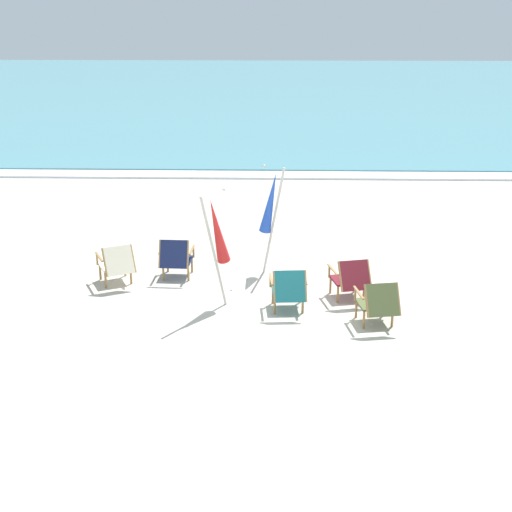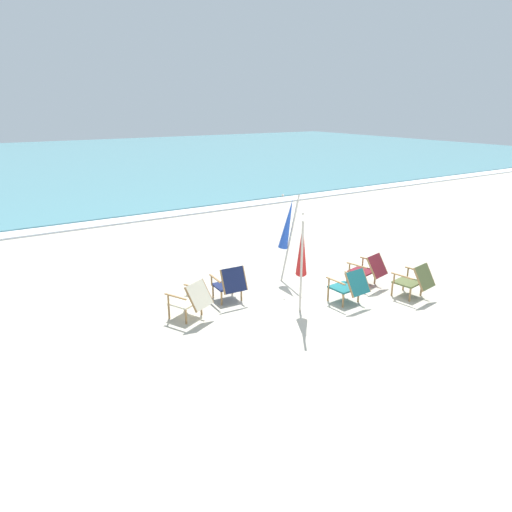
{
  "view_description": "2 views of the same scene",
  "coord_description": "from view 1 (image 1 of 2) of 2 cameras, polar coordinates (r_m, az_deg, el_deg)",
  "views": [
    {
      "loc": [
        -0.11,
        -10.9,
        4.93
      ],
      "look_at": [
        -0.43,
        1.24,
        0.53
      ],
      "focal_mm": 50.0,
      "sensor_mm": 36.0,
      "label": 1
    },
    {
      "loc": [
        -6.21,
        -6.45,
        4.0
      ],
      "look_at": [
        -0.96,
        1.88,
        0.72
      ],
      "focal_mm": 32.0,
      "sensor_mm": 36.0,
      "label": 2
    }
  ],
  "objects": [
    {
      "name": "beach_chair_far_center",
      "position": [
        11.4,
        9.75,
        -3.66
      ],
      "size": [
        0.69,
        0.85,
        0.78
      ],
      "color": "#515B33",
      "rests_on": "ground"
    },
    {
      "name": "umbrella_furled_blue",
      "position": [
        13.15,
        1.17,
        4.21
      ],
      "size": [
        0.51,
        0.35,
        2.1
      ],
      "color": "#B7B2A8",
      "rests_on": "ground"
    },
    {
      "name": "beach_chair_back_left",
      "position": [
        13.11,
        -11.08,
        -0.58
      ],
      "size": [
        0.85,
        0.94,
        0.78
      ],
      "color": "beige",
      "rests_on": "ground"
    },
    {
      "name": "beach_chair_back_right",
      "position": [
        13.21,
        -6.43,
        -0.12
      ],
      "size": [
        0.62,
        0.73,
        0.81
      ],
      "color": "#19234C",
      "rests_on": "ground"
    },
    {
      "name": "sea",
      "position": [
        41.24,
        1.7,
        13.11
      ],
      "size": [
        80.0,
        40.0,
        0.1
      ],
      "primitive_type": "cube",
      "color": "teal",
      "rests_on": "ground"
    },
    {
      "name": "ground_plane",
      "position": [
        11.97,
        1.92,
        -4.41
      ],
      "size": [
        80.0,
        80.0,
        0.0
      ],
      "primitive_type": "plane",
      "color": "#B7AF9E"
    },
    {
      "name": "umbrella_furled_red",
      "position": [
        11.62,
        -3.13,
        1.93
      ],
      "size": [
        0.5,
        0.6,
        2.06
      ],
      "color": "#B7B2A8",
      "rests_on": "ground"
    },
    {
      "name": "surf_band",
      "position": [
        21.22,
        1.78,
        6.56
      ],
      "size": [
        80.0,
        1.1,
        0.06
      ],
      "primitive_type": "cube",
      "color": "white",
      "rests_on": "ground"
    },
    {
      "name": "beach_chair_mid_center",
      "position": [
        12.31,
        7.59,
        -1.75
      ],
      "size": [
        0.73,
        0.88,
        0.78
      ],
      "color": "maroon",
      "rests_on": "ground"
    },
    {
      "name": "beach_chair_front_left",
      "position": [
        11.76,
        2.63,
        -2.63
      ],
      "size": [
        0.63,
        0.8,
        0.78
      ],
      "color": "#196066",
      "rests_on": "ground"
    }
  ]
}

